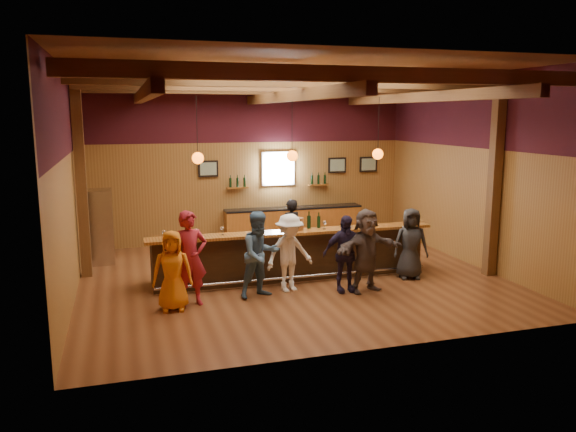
{
  "coord_description": "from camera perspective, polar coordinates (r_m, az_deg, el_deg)",
  "views": [
    {
      "loc": [
        -3.52,
        -11.43,
        3.58
      ],
      "look_at": [
        0.0,
        0.3,
        1.35
      ],
      "focal_mm": 35.0,
      "sensor_mm": 36.0,
      "label": 1
    }
  ],
  "objects": [
    {
      "name": "customer_brown",
      "position": [
        11.5,
        7.95,
        -3.49
      ],
      "size": [
        1.66,
        0.81,
        1.71
      ],
      "primitive_type": "imported",
      "rotation": [
        0.0,
        0.0,
        0.2
      ],
      "color": "#524542",
      "rests_on": "ground"
    },
    {
      "name": "bar_counter",
      "position": [
        12.49,
        0.27,
        -3.86
      ],
      "size": [
        6.3,
        1.07,
        1.11
      ],
      "color": "black",
      "rests_on": "ground"
    },
    {
      "name": "glass_f",
      "position": [
        12.23,
        3.73,
        -0.71
      ],
      "size": [
        0.08,
        0.08,
        0.19
      ],
      "color": "silver",
      "rests_on": "bar_counter"
    },
    {
      "name": "room",
      "position": [
        12.02,
        0.34,
        8.57
      ],
      "size": [
        9.04,
        9.0,
        4.52
      ],
      "color": "brown",
      "rests_on": "ground"
    },
    {
      "name": "pendant_lights",
      "position": [
        11.99,
        0.41,
        6.15
      ],
      "size": [
        4.24,
        0.24,
        1.37
      ],
      "color": "black",
      "rests_on": "room"
    },
    {
      "name": "glass_a",
      "position": [
        11.46,
        -12.48,
        -1.66
      ],
      "size": [
        0.09,
        0.09,
        0.2
      ],
      "color": "silver",
      "rests_on": "bar_counter"
    },
    {
      "name": "glass_b",
      "position": [
        11.51,
        -9.32,
        -1.51
      ],
      "size": [
        0.09,
        0.09,
        0.19
      ],
      "color": "silver",
      "rests_on": "bar_counter"
    },
    {
      "name": "customer_dark",
      "position": [
        12.61,
        12.35,
        -2.75
      ],
      "size": [
        0.86,
        0.66,
        1.56
      ],
      "primitive_type": "imported",
      "rotation": [
        0.0,
        0.0,
        -0.23
      ],
      "color": "#272729",
      "rests_on": "ground"
    },
    {
      "name": "back_bar_cabinet",
      "position": [
        16.17,
        0.59,
        -0.75
      ],
      "size": [
        4.0,
        0.52,
        0.95
      ],
      "color": "brown",
      "rests_on": "ground"
    },
    {
      "name": "customer_navy",
      "position": [
        11.45,
        5.79,
        -3.83
      ],
      "size": [
        0.93,
        0.4,
        1.58
      ],
      "primitive_type": "imported",
      "rotation": [
        0.0,
        0.0,
        -0.01
      ],
      "color": "#201932",
      "rests_on": "ground"
    },
    {
      "name": "glass_h",
      "position": [
        12.73,
        8.44,
        -0.38
      ],
      "size": [
        0.08,
        0.08,
        0.19
      ],
      "color": "silver",
      "rests_on": "bar_counter"
    },
    {
      "name": "bottle_a",
      "position": [
        12.28,
        2.14,
        -0.59
      ],
      "size": [
        0.08,
        0.08,
        0.38
      ],
      "color": "black",
      "rests_on": "bar_counter"
    },
    {
      "name": "window",
      "position": [
        16.05,
        -1.0,
        4.85
      ],
      "size": [
        0.95,
        0.09,
        0.95
      ],
      "color": "silver",
      "rests_on": "room"
    },
    {
      "name": "glass_e",
      "position": [
        11.91,
        -0.73,
        -1.04
      ],
      "size": [
        0.08,
        0.08,
        0.17
      ],
      "color": "silver",
      "rests_on": "bar_counter"
    },
    {
      "name": "glass_g",
      "position": [
        12.57,
        6.38,
        -0.43
      ],
      "size": [
        0.09,
        0.09,
        0.19
      ],
      "color": "silver",
      "rests_on": "bar_counter"
    },
    {
      "name": "glass_c",
      "position": [
        11.7,
        -6.69,
        -1.28
      ],
      "size": [
        0.08,
        0.08,
        0.18
      ],
      "color": "silver",
      "rests_on": "bar_counter"
    },
    {
      "name": "customer_denim",
      "position": [
        11.06,
        -2.85,
        -3.94
      ],
      "size": [
        0.98,
        0.85,
        1.72
      ],
      "primitive_type": "imported",
      "rotation": [
        0.0,
        0.0,
        0.28
      ],
      "color": "#466A8C",
      "rests_on": "ground"
    },
    {
      "name": "ice_bucket",
      "position": [
        12.12,
        1.03,
        -0.8
      ],
      "size": [
        0.24,
        0.24,
        0.27
      ],
      "primitive_type": "cylinder",
      "color": "brown",
      "rests_on": "bar_counter"
    },
    {
      "name": "bartender",
      "position": [
        13.66,
        0.27,
        -1.51
      ],
      "size": [
        0.65,
        0.51,
        1.56
      ],
      "primitive_type": "imported",
      "rotation": [
        0.0,
        0.0,
        3.41
      ],
      "color": "black",
      "rests_on": "ground"
    },
    {
      "name": "customer_white",
      "position": [
        11.42,
        0.14,
        -3.77
      ],
      "size": [
        1.14,
        0.82,
        1.6
      ],
      "primitive_type": "imported",
      "rotation": [
        0.0,
        0.0,
        0.23
      ],
      "color": "white",
      "rests_on": "ground"
    },
    {
      "name": "framed_pictures",
      "position": [
        16.29,
        1.95,
        5.1
      ],
      "size": [
        5.35,
        0.05,
        0.45
      ],
      "color": "black",
      "rests_on": "room"
    },
    {
      "name": "glass_d",
      "position": [
        11.7,
        -2.97,
        -1.24
      ],
      "size": [
        0.08,
        0.08,
        0.18
      ],
      "color": "silver",
      "rests_on": "bar_counter"
    },
    {
      "name": "stainless_fridge",
      "position": [
        14.3,
        -18.72,
        -1.04
      ],
      "size": [
        0.7,
        0.7,
        1.8
      ],
      "primitive_type": "cube",
      "color": "silver",
      "rests_on": "ground"
    },
    {
      "name": "wine_shelves",
      "position": [
        16.03,
        -0.94,
        3.3
      ],
      "size": [
        3.0,
        0.18,
        0.3
      ],
      "color": "brown",
      "rests_on": "room"
    },
    {
      "name": "customer_redvest",
      "position": [
        10.71,
        -9.92,
        -4.28
      ],
      "size": [
        0.73,
        0.56,
        1.82
      ],
      "primitive_type": "imported",
      "rotation": [
        0.0,
        0.0,
        0.2
      ],
      "color": "maroon",
      "rests_on": "ground"
    },
    {
      "name": "bottle_b",
      "position": [
        12.36,
        3.14,
        -0.58
      ],
      "size": [
        0.08,
        0.08,
        0.35
      ],
      "color": "black",
      "rests_on": "bar_counter"
    },
    {
      "name": "customer_orange",
      "position": [
        10.55,
        -11.66,
        -5.46
      ],
      "size": [
        0.79,
        0.56,
        1.5
      ],
      "primitive_type": "imported",
      "rotation": [
        0.0,
        0.0,
        -0.12
      ],
      "color": "orange",
      "rests_on": "ground"
    }
  ]
}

